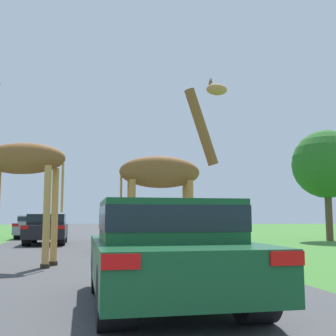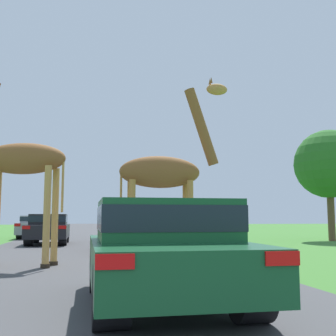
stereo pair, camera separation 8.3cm
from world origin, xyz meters
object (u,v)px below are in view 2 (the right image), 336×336
(car_queue_left, at_px, (136,226))
(car_far_ahead, at_px, (49,228))
(car_queue_right, at_px, (130,229))
(tree_right_cluster, at_px, (329,164))
(giraffe_near_road, at_px, (166,173))
(car_lead_maroon, at_px, (164,249))
(car_verge_right, at_px, (36,226))
(giraffe_companion, at_px, (18,163))

(car_queue_left, height_order, car_far_ahead, car_queue_left)
(car_queue_right, distance_m, car_far_ahead, 5.68)
(tree_right_cluster, bearing_deg, giraffe_near_road, -137.19)
(car_queue_left, bearing_deg, car_queue_right, -98.49)
(car_lead_maroon, height_order, car_queue_left, car_lead_maroon)
(car_far_ahead, bearing_deg, giraffe_near_road, -70.06)
(car_lead_maroon, bearing_deg, tree_right_cluster, 51.00)
(giraffe_near_road, bearing_deg, car_far_ahead, -159.02)
(car_queue_right, bearing_deg, car_lead_maroon, -93.16)
(car_lead_maroon, relative_size, car_queue_right, 0.95)
(giraffe_near_road, xyz_separation_m, car_lead_maroon, (-0.87, -4.40, -1.54))
(car_lead_maroon, relative_size, car_verge_right, 0.83)
(car_queue_left, bearing_deg, car_verge_right, 144.93)
(giraffe_companion, relative_size, tree_right_cluster, 0.86)
(car_lead_maroon, height_order, car_queue_right, car_queue_right)
(tree_right_cluster, bearing_deg, car_queue_left, 166.72)
(car_queue_left, bearing_deg, car_far_ahead, -150.86)
(car_far_ahead, xyz_separation_m, car_verge_right, (-1.22, 6.31, -0.02))
(car_lead_maroon, xyz_separation_m, car_queue_right, (0.54, 9.71, 0.02))
(car_lead_maroon, xyz_separation_m, tree_right_cluster, (11.65, 14.39, 3.28))
(car_queue_left, height_order, tree_right_cluster, tree_right_cluster)
(giraffe_companion, height_order, car_queue_left, giraffe_companion)
(giraffe_companion, xyz_separation_m, car_lead_maroon, (2.79, -5.25, -1.80))
(giraffe_companion, height_order, car_far_ahead, giraffe_companion)
(giraffe_companion, relative_size, car_verge_right, 1.06)
(giraffe_near_road, relative_size, car_queue_left, 1.21)
(giraffe_near_road, bearing_deg, giraffe_companion, -102.04)
(giraffe_near_road, xyz_separation_m, car_queue_left, (0.72, 12.36, -1.57))
(giraffe_companion, bearing_deg, tree_right_cluster, -43.92)
(car_far_ahead, bearing_deg, tree_right_cluster, 0.15)
(car_queue_right, xyz_separation_m, car_queue_left, (1.05, 7.05, -0.05))
(giraffe_near_road, xyz_separation_m, car_queue_right, (-0.33, 5.31, -1.52))
(car_queue_right, xyz_separation_m, car_far_ahead, (-3.28, 4.64, -0.05))
(car_queue_left, distance_m, tree_right_cluster, 10.86)
(car_queue_left, relative_size, car_verge_right, 0.84)
(car_lead_maroon, xyz_separation_m, car_queue_left, (1.59, 16.76, -0.02))
(car_lead_maroon, bearing_deg, car_far_ahead, 100.81)
(car_verge_right, height_order, tree_right_cluster, tree_right_cluster)
(car_queue_right, xyz_separation_m, car_verge_right, (-4.50, 10.95, -0.07))
(car_queue_right, xyz_separation_m, tree_right_cluster, (11.12, 4.68, 3.26))
(giraffe_companion, relative_size, car_queue_right, 1.22)
(car_far_ahead, bearing_deg, car_queue_left, 29.14)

